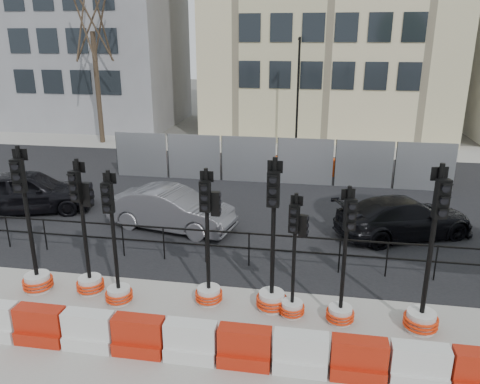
% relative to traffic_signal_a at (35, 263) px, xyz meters
% --- Properties ---
extents(ground, '(120.00, 120.00, 0.00)m').
position_rel_traffic_signal_a_xyz_m(ground, '(4.94, 0.95, -0.76)').
color(ground, '#51514C').
rests_on(ground, ground).
extents(sidewalk_near, '(40.00, 6.00, 0.02)m').
position_rel_traffic_signal_a_xyz_m(sidewalk_near, '(4.94, -2.05, -0.75)').
color(sidewalk_near, gray).
rests_on(sidewalk_near, ground).
extents(road, '(40.00, 14.00, 0.03)m').
position_rel_traffic_signal_a_xyz_m(road, '(4.94, 7.95, -0.74)').
color(road, black).
rests_on(road, ground).
extents(sidewalk_far, '(40.00, 4.00, 0.02)m').
position_rel_traffic_signal_a_xyz_m(sidewalk_far, '(4.94, 16.95, -0.75)').
color(sidewalk_far, gray).
rests_on(sidewalk_far, ground).
extents(building_grey, '(11.00, 9.06, 14.00)m').
position_rel_traffic_signal_a_xyz_m(building_grey, '(-9.06, 22.93, 6.24)').
color(building_grey, gray).
rests_on(building_grey, ground).
extents(kerb_railing, '(18.00, 0.04, 1.00)m').
position_rel_traffic_signal_a_xyz_m(kerb_railing, '(4.94, 2.15, -0.07)').
color(kerb_railing, black).
rests_on(kerb_railing, ground).
extents(heras_fencing, '(14.33, 1.72, 2.00)m').
position_rel_traffic_signal_a_xyz_m(heras_fencing, '(5.50, 10.81, -0.10)').
color(heras_fencing, '#97999F').
rests_on(heras_fencing, ground).
extents(lamp_post_far, '(0.12, 0.56, 6.00)m').
position_rel_traffic_signal_a_xyz_m(lamp_post_far, '(5.44, 15.93, 2.47)').
color(lamp_post_far, black).
rests_on(lamp_post_far, ground).
extents(tree_bare_far, '(2.00, 2.00, 9.00)m').
position_rel_traffic_signal_a_xyz_m(tree_bare_far, '(-6.06, 16.45, 5.90)').
color(tree_bare_far, '#473828').
rests_on(tree_bare_far, ground).
extents(barrier_row, '(16.75, 0.50, 0.80)m').
position_rel_traffic_signal_a_xyz_m(barrier_row, '(4.94, -1.85, -0.39)').
color(barrier_row, red).
rests_on(barrier_row, ground).
extents(traffic_signal_a, '(0.72, 0.72, 3.66)m').
position_rel_traffic_signal_a_xyz_m(traffic_signal_a, '(0.00, 0.00, 0.00)').
color(traffic_signal_a, silver).
rests_on(traffic_signal_a, ground).
extents(traffic_signal_b, '(0.67, 0.67, 3.38)m').
position_rel_traffic_signal_a_xyz_m(traffic_signal_b, '(1.32, 0.14, 0.05)').
color(traffic_signal_b, silver).
rests_on(traffic_signal_b, ground).
extents(traffic_signal_c, '(0.64, 0.64, 3.25)m').
position_rel_traffic_signal_a_xyz_m(traffic_signal_c, '(2.20, -0.18, -0.09)').
color(traffic_signal_c, silver).
rests_on(traffic_signal_c, ground).
extents(traffic_signal_d, '(0.65, 0.65, 3.29)m').
position_rel_traffic_signal_a_xyz_m(traffic_signal_d, '(4.29, 0.16, 0.03)').
color(traffic_signal_d, silver).
rests_on(traffic_signal_d, ground).
extents(traffic_signal_e, '(0.71, 0.71, 3.60)m').
position_rel_traffic_signal_a_xyz_m(traffic_signal_e, '(5.76, 0.13, -0.01)').
color(traffic_signal_e, silver).
rests_on(traffic_signal_e, ground).
extents(traffic_signal_f, '(0.57, 0.57, 2.91)m').
position_rel_traffic_signal_a_xyz_m(traffic_signal_f, '(6.25, -0.05, -0.06)').
color(traffic_signal_f, silver).
rests_on(traffic_signal_f, ground).
extents(traffic_signal_g, '(0.62, 0.62, 3.14)m').
position_rel_traffic_signal_a_xyz_m(traffic_signal_g, '(7.30, -0.14, -0.11)').
color(traffic_signal_g, silver).
rests_on(traffic_signal_g, ground).
extents(traffic_signal_h, '(0.73, 0.73, 3.69)m').
position_rel_traffic_signal_a_xyz_m(traffic_signal_h, '(8.98, -0.16, 0.01)').
color(traffic_signal_h, silver).
rests_on(traffic_signal_h, ground).
extents(car_a, '(4.55, 5.59, 1.53)m').
position_rel_traffic_signal_a_xyz_m(car_a, '(-3.46, 5.06, 0.01)').
color(car_a, black).
rests_on(car_a, ground).
extents(car_b, '(3.07, 4.70, 1.36)m').
position_rel_traffic_signal_a_xyz_m(car_b, '(2.06, 4.38, -0.08)').
color(car_b, '#535358').
rests_on(car_b, ground).
extents(car_c, '(4.96, 5.66, 1.27)m').
position_rel_traffic_signal_a_xyz_m(car_c, '(9.40, 5.00, -0.12)').
color(car_c, black).
rests_on(car_c, ground).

